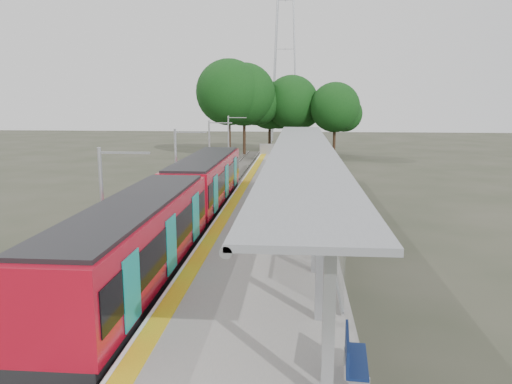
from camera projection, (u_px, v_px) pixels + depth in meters
trackbed at (208, 209)px, 32.70m from camera, size 3.00×70.00×0.24m
platform at (276, 204)px, 32.26m from camera, size 6.00×50.00×1.00m
tactile_strip at (237, 196)px, 32.37m from camera, size 0.60×50.00×0.02m
end_fence at (286, 149)px, 56.49m from camera, size 6.00×0.10×1.20m
train at (180, 204)px, 24.87m from camera, size 2.74×27.60×3.62m
canopy at (303, 154)px, 27.71m from camera, size 3.27×38.00×3.66m
pylon at (285, 25)px, 80.84m from camera, size 8.00×4.00×38.00m
tree_cluster at (264, 99)px, 63.27m from camera, size 20.35×13.47×12.09m
catenary_masts at (177, 169)px, 31.35m from camera, size 2.08×48.16×5.40m
bench_near at (352, 357)px, 11.12m from camera, size 0.61×1.64×1.10m
bench_mid at (318, 191)px, 30.86m from camera, size 0.78×1.77×1.17m
bench_far at (315, 179)px, 35.64m from camera, size 0.75×1.59×1.04m
info_pillar_near at (273, 227)px, 21.82m from camera, size 0.37×0.37×1.65m
info_pillar_far at (287, 179)px, 34.19m from camera, size 0.42×0.42×1.87m
litter_bin at (288, 202)px, 28.29m from camera, size 0.50×0.50×0.90m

